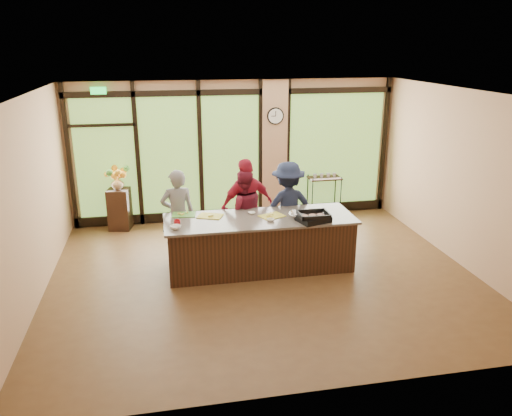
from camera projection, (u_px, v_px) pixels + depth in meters
name	position (u px, v px, depth m)	size (l,w,h in m)	color
floor	(263.00, 275.00, 8.40)	(7.00, 7.00, 0.00)	#53361D
ceiling	(264.00, 93.00, 7.46)	(7.00, 7.00, 0.00)	silver
back_wall	(235.00, 151.00, 10.72)	(7.00, 7.00, 0.00)	tan
left_wall	(30.00, 202.00, 7.30)	(6.00, 6.00, 0.00)	tan
right_wall	(463.00, 179.00, 8.56)	(6.00, 6.00, 0.00)	tan
window_wall	(243.00, 156.00, 10.74)	(6.90, 0.12, 3.00)	tan
island_base	(260.00, 244.00, 8.54)	(3.10, 1.00, 0.88)	#321A10
countertop	(260.00, 219.00, 8.40)	(3.20, 1.10, 0.04)	#6C6459
wall_clock	(275.00, 116.00, 10.52)	(0.36, 0.04, 0.36)	black
cook_left	(178.00, 215.00, 8.82)	(0.60, 0.39, 1.65)	slate
cook_midleft	(243.00, 212.00, 9.06)	(0.77, 0.60, 1.57)	maroon
cook_midright	(247.00, 206.00, 9.10)	(1.04, 0.43, 1.77)	maroon
cook_right	(288.00, 207.00, 9.19)	(1.09, 0.63, 1.69)	#191F37
roasting_pan	(313.00, 219.00, 8.20)	(0.49, 0.38, 0.09)	black
mixing_bowl	(299.00, 215.00, 8.37)	(0.36, 0.36, 0.09)	silver
cutting_board_left	(184.00, 215.00, 8.52)	(0.39, 0.30, 0.01)	#4F9737
cutting_board_center	(210.00, 216.00, 8.45)	(0.40, 0.30, 0.01)	gold
cutting_board_right	(272.00, 216.00, 8.46)	(0.40, 0.30, 0.01)	gold
prep_bowl_near	(176.00, 227.00, 7.88)	(0.17, 0.17, 0.05)	white
prep_bowl_mid	(271.00, 220.00, 8.23)	(0.13, 0.13, 0.04)	white
prep_bowl_far	(252.00, 213.00, 8.58)	(0.12, 0.12, 0.03)	white
red_ramekin	(177.00, 222.00, 8.04)	(0.11, 0.11, 0.09)	red
flower_stand	(120.00, 209.00, 10.38)	(0.43, 0.43, 0.86)	#321A10
flower_vase	(117.00, 183.00, 10.20)	(0.26, 0.26, 0.27)	#997B53
bar_cart	(324.00, 190.00, 11.13)	(0.72, 0.42, 0.98)	#321A10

